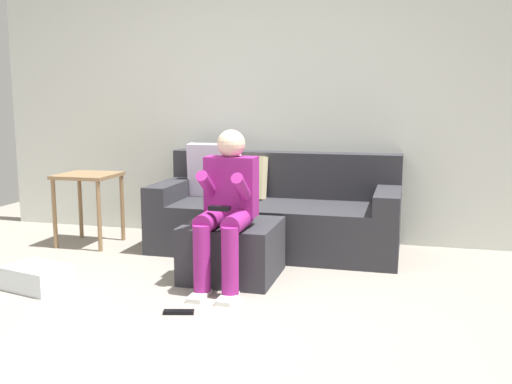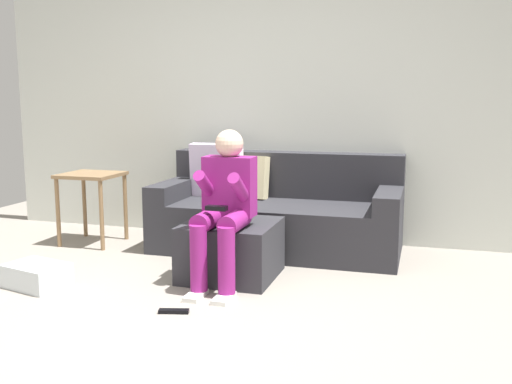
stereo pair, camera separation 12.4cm
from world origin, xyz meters
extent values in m
plane|color=gray|center=(0.00, 0.00, 0.00)|extent=(6.73, 6.73, 0.00)
cube|color=silver|center=(0.00, 2.40, 1.37)|extent=(5.18, 0.10, 2.74)
cube|color=#2D2D33|center=(0.24, 1.90, 0.20)|extent=(2.03, 0.90, 0.41)
cube|color=#2D2D33|center=(0.24, 2.24, 0.60)|extent=(2.03, 0.22, 0.39)
cube|color=#2D2D33|center=(-0.67, 1.90, 0.48)|extent=(0.20, 0.90, 0.15)
cube|color=#2D2D33|center=(1.16, 1.90, 0.48)|extent=(0.20, 0.90, 0.15)
cube|color=silver|center=(-0.35, 2.06, 0.64)|extent=(0.47, 0.15, 0.47)
cube|color=beige|center=(-0.07, 2.06, 0.59)|extent=(0.38, 0.21, 0.38)
cube|color=#2D2D33|center=(0.12, 1.08, 0.20)|extent=(0.63, 0.63, 0.40)
cube|color=#8C1E72|center=(0.14, 1.00, 0.67)|extent=(0.35, 0.17, 0.41)
sphere|color=beige|center=(0.14, 1.00, 0.96)|extent=(0.19, 0.19, 0.19)
cylinder|color=#8C1E72|center=(0.04, 0.83, 0.46)|extent=(0.13, 0.35, 0.13)
cylinder|color=#8C1E72|center=(0.04, 0.65, 0.25)|extent=(0.11, 0.11, 0.43)
cube|color=white|center=(0.04, 0.59, 0.01)|extent=(0.10, 0.22, 0.03)
cylinder|color=#8C1E72|center=(0.01, 0.88, 0.68)|extent=(0.08, 0.32, 0.26)
cylinder|color=#8C1E72|center=(0.23, 0.83, 0.46)|extent=(0.13, 0.35, 0.13)
cylinder|color=#8C1E72|center=(0.23, 0.65, 0.25)|extent=(0.11, 0.11, 0.43)
cube|color=white|center=(0.23, 0.59, 0.01)|extent=(0.10, 0.22, 0.03)
cylinder|color=#8C1E72|center=(0.26, 0.87, 0.66)|extent=(0.08, 0.35, 0.28)
cube|color=black|center=(0.14, 0.74, 0.56)|extent=(0.14, 0.06, 0.03)
cube|color=silver|center=(-1.08, 0.50, 0.08)|extent=(0.46, 0.38, 0.16)
cube|color=olive|center=(-1.38, 1.68, 0.61)|extent=(0.48, 0.46, 0.03)
cylinder|color=olive|center=(-1.59, 1.48, 0.30)|extent=(0.04, 0.04, 0.59)
cylinder|color=olive|center=(-1.17, 1.48, 0.30)|extent=(0.04, 0.04, 0.59)
cylinder|color=olive|center=(-1.59, 1.89, 0.30)|extent=(0.04, 0.04, 0.59)
cylinder|color=olive|center=(-1.17, 1.89, 0.30)|extent=(0.04, 0.04, 0.59)
cube|color=black|center=(0.02, 0.30, 0.01)|extent=(0.19, 0.09, 0.02)
camera|label=1|loc=(1.30, -2.76, 1.26)|focal=40.69mm
camera|label=2|loc=(1.42, -2.72, 1.26)|focal=40.69mm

